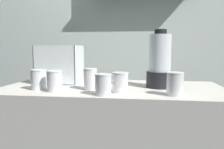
{
  "coord_description": "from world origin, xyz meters",
  "views": [
    {
      "loc": [
        0.18,
        -1.38,
        1.15
      ],
      "look_at": [
        0.0,
        0.0,
        0.98
      ],
      "focal_mm": 35.5,
      "sensor_mm": 36.0,
      "label": 1
    }
  ],
  "objects_px": {
    "blender_pitcher": "(160,63)",
    "juice_cup_orange_rightmost": "(175,85)",
    "juice_cup_beet_far_left": "(39,80)",
    "juice_cup_pomegranate_middle": "(90,80)",
    "juice_cup_orange_right": "(103,86)",
    "carrot_display_bin": "(61,71)",
    "juice_cup_beet_left": "(54,82)",
    "juice_cup_pomegranate_far_right": "(120,84)"
  },
  "relations": [
    {
      "from": "carrot_display_bin",
      "to": "juice_cup_beet_far_left",
      "type": "bearing_deg",
      "value": -96.18
    },
    {
      "from": "juice_cup_beet_left",
      "to": "juice_cup_orange_right",
      "type": "relative_size",
      "value": 1.06
    },
    {
      "from": "juice_cup_beet_far_left",
      "to": "juice_cup_beet_left",
      "type": "relative_size",
      "value": 1.01
    },
    {
      "from": "juice_cup_beet_left",
      "to": "carrot_display_bin",
      "type": "bearing_deg",
      "value": 104.7
    },
    {
      "from": "juice_cup_pomegranate_far_right",
      "to": "juice_cup_pomegranate_middle",
      "type": "bearing_deg",
      "value": 161.81
    },
    {
      "from": "blender_pitcher",
      "to": "juice_cup_pomegranate_middle",
      "type": "height_order",
      "value": "blender_pitcher"
    },
    {
      "from": "juice_cup_orange_right",
      "to": "juice_cup_pomegranate_far_right",
      "type": "height_order",
      "value": "same"
    },
    {
      "from": "blender_pitcher",
      "to": "juice_cup_orange_rightmost",
      "type": "height_order",
      "value": "blender_pitcher"
    },
    {
      "from": "juice_cup_pomegranate_middle",
      "to": "carrot_display_bin",
      "type": "bearing_deg",
      "value": 138.1
    },
    {
      "from": "juice_cup_pomegranate_middle",
      "to": "juice_cup_pomegranate_far_right",
      "type": "height_order",
      "value": "juice_cup_pomegranate_middle"
    },
    {
      "from": "juice_cup_beet_far_left",
      "to": "juice_cup_orange_rightmost",
      "type": "xyz_separation_m",
      "value": [
        0.78,
        -0.07,
        0.0
      ]
    },
    {
      "from": "juice_cup_beet_left",
      "to": "juice_cup_pomegranate_middle",
      "type": "relative_size",
      "value": 0.93
    },
    {
      "from": "juice_cup_pomegranate_far_right",
      "to": "juice_cup_orange_rightmost",
      "type": "relative_size",
      "value": 0.92
    },
    {
      "from": "carrot_display_bin",
      "to": "blender_pitcher",
      "type": "height_order",
      "value": "blender_pitcher"
    },
    {
      "from": "juice_cup_orange_right",
      "to": "juice_cup_orange_rightmost",
      "type": "xyz_separation_m",
      "value": [
        0.37,
        0.04,
        0.01
      ]
    },
    {
      "from": "blender_pitcher",
      "to": "juice_cup_pomegranate_middle",
      "type": "relative_size",
      "value": 2.82
    },
    {
      "from": "carrot_display_bin",
      "to": "juice_cup_pomegranate_far_right",
      "type": "xyz_separation_m",
      "value": [
        0.46,
        -0.31,
        -0.03
      ]
    },
    {
      "from": "blender_pitcher",
      "to": "juice_cup_orange_rightmost",
      "type": "distance_m",
      "value": 0.26
    },
    {
      "from": "juice_cup_pomegranate_middle",
      "to": "juice_cup_orange_right",
      "type": "distance_m",
      "value": 0.18
    },
    {
      "from": "juice_cup_pomegranate_middle",
      "to": "juice_cup_orange_right",
      "type": "bearing_deg",
      "value": -54.42
    },
    {
      "from": "juice_cup_orange_right",
      "to": "carrot_display_bin",
      "type": "bearing_deg",
      "value": 134.07
    },
    {
      "from": "carrot_display_bin",
      "to": "blender_pitcher",
      "type": "distance_m",
      "value": 0.7
    },
    {
      "from": "blender_pitcher",
      "to": "juice_cup_pomegranate_far_right",
      "type": "bearing_deg",
      "value": -139.9
    },
    {
      "from": "juice_cup_beet_far_left",
      "to": "juice_cup_pomegranate_middle",
      "type": "xyz_separation_m",
      "value": [
        0.31,
        0.04,
        0.0
      ]
    },
    {
      "from": "carrot_display_bin",
      "to": "juice_cup_beet_far_left",
      "type": "distance_m",
      "value": 0.29
    },
    {
      "from": "juice_cup_beet_far_left",
      "to": "juice_cup_pomegranate_middle",
      "type": "distance_m",
      "value": 0.31
    },
    {
      "from": "juice_cup_beet_left",
      "to": "juice_cup_beet_far_left",
      "type": "bearing_deg",
      "value": 159.15
    },
    {
      "from": "carrot_display_bin",
      "to": "juice_cup_orange_right",
      "type": "distance_m",
      "value": 0.54
    },
    {
      "from": "carrot_display_bin",
      "to": "juice_cup_orange_right",
      "type": "xyz_separation_m",
      "value": [
        0.38,
        -0.39,
        -0.03
      ]
    },
    {
      "from": "blender_pitcher",
      "to": "juice_cup_pomegranate_far_right",
      "type": "xyz_separation_m",
      "value": [
        -0.23,
        -0.19,
        -0.1
      ]
    },
    {
      "from": "juice_cup_beet_far_left",
      "to": "juice_cup_orange_rightmost",
      "type": "bearing_deg",
      "value": -5.05
    },
    {
      "from": "juice_cup_pomegranate_far_right",
      "to": "juice_cup_orange_rightmost",
      "type": "bearing_deg",
      "value": -8.8
    },
    {
      "from": "carrot_display_bin",
      "to": "blender_pitcher",
      "type": "bearing_deg",
      "value": -9.6
    },
    {
      "from": "juice_cup_orange_right",
      "to": "juice_cup_pomegranate_far_right",
      "type": "distance_m",
      "value": 0.12
    },
    {
      "from": "juice_cup_orange_rightmost",
      "to": "juice_cup_beet_left",
      "type": "bearing_deg",
      "value": 177.9
    },
    {
      "from": "juice_cup_pomegranate_middle",
      "to": "juice_cup_orange_rightmost",
      "type": "distance_m",
      "value": 0.49
    },
    {
      "from": "juice_cup_pomegranate_middle",
      "to": "juice_cup_orange_rightmost",
      "type": "height_order",
      "value": "juice_cup_pomegranate_middle"
    },
    {
      "from": "carrot_display_bin",
      "to": "juice_cup_orange_right",
      "type": "relative_size",
      "value": 2.59
    },
    {
      "from": "carrot_display_bin",
      "to": "juice_cup_pomegranate_far_right",
      "type": "height_order",
      "value": "carrot_display_bin"
    },
    {
      "from": "juice_cup_pomegranate_middle",
      "to": "juice_cup_orange_rightmost",
      "type": "xyz_separation_m",
      "value": [
        0.47,
        -0.11,
        0.0
      ]
    },
    {
      "from": "juice_cup_pomegranate_far_right",
      "to": "juice_cup_beet_left",
      "type": "bearing_deg",
      "value": -176.91
    },
    {
      "from": "juice_cup_beet_left",
      "to": "juice_cup_pomegranate_far_right",
      "type": "xyz_separation_m",
      "value": [
        0.38,
        0.02,
        -0.0
      ]
    }
  ]
}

